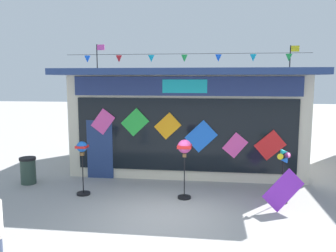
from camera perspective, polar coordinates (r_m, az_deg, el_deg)
The scene contains 7 objects.
ground_plane at distance 8.94m, azimuth -0.04°, elevation -14.49°, with size 80.00×80.00×0.00m, color #9E9B99.
kite_shop_building at distance 13.74m, azimuth 3.55°, elevation 1.50°, with size 8.42×6.02×4.75m.
wind_spinner_far_left at distance 10.40m, azimuth -13.95°, elevation -4.94°, with size 0.40×0.40×1.59m.
wind_spinner_left at distance 9.74m, azimuth 2.74°, elevation -4.37°, with size 0.39×0.39×1.70m.
wind_spinner_center_left at distance 9.95m, azimuth 18.48°, elevation -6.46°, with size 0.39×0.31×1.52m.
trash_bin at distance 12.19m, azimuth -22.06°, elevation -6.79°, with size 0.52×0.52×0.87m.
display_kite_on_ground at distance 9.50m, azimuth 18.46°, elevation -10.00°, with size 0.56×0.03×1.03m, color purple.
Camera 1 is at (1.07, -8.20, 3.40)m, focal length 36.99 mm.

